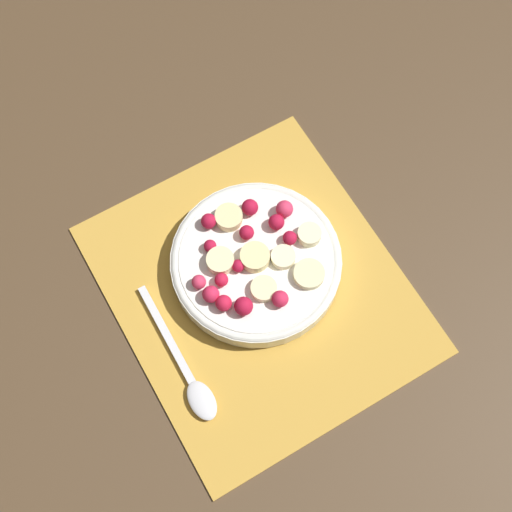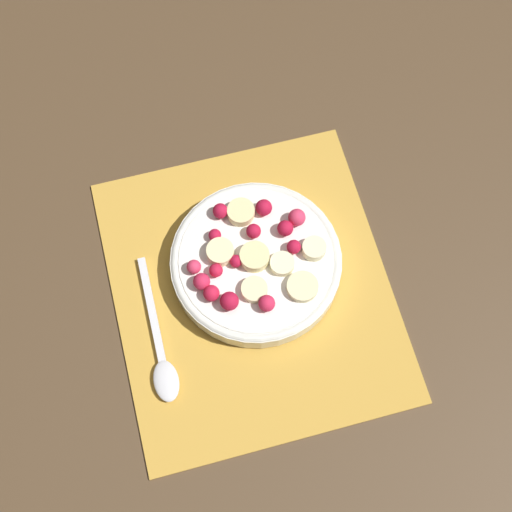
% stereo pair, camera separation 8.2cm
% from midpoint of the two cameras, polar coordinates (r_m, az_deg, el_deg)
% --- Properties ---
extents(ground_plane, '(3.00, 3.00, 0.00)m').
position_cam_midpoint_polar(ground_plane, '(0.85, 2.37, -2.98)').
color(ground_plane, '#4C3823').
extents(placemat, '(0.37, 0.32, 0.01)m').
position_cam_midpoint_polar(placemat, '(0.85, 2.38, -2.92)').
color(placemat, gold).
rests_on(placemat, ground_plane).
extents(fruit_bowl, '(0.20, 0.20, 0.05)m').
position_cam_midpoint_polar(fruit_bowl, '(0.84, 2.77, -0.76)').
color(fruit_bowl, silver).
rests_on(fruit_bowl, placemat).
extents(spoon, '(0.18, 0.03, 0.01)m').
position_cam_midpoint_polar(spoon, '(0.82, -4.74, -8.47)').
color(spoon, silver).
rests_on(spoon, placemat).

